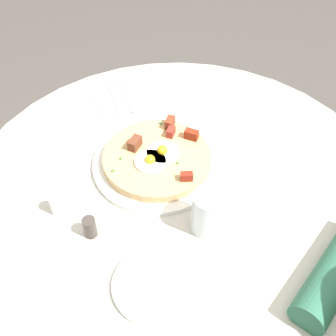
{
  "coord_description": "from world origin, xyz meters",
  "views": [
    {
      "loc": [
        -0.53,
        -0.35,
        1.46
      ],
      "look_at": [
        0.01,
        0.04,
        0.75
      ],
      "focal_mm": 43.68,
      "sensor_mm": 36.0,
      "label": 1
    }
  ],
  "objects_px": {
    "bread_plate": "(155,285)",
    "knife": "(114,95)",
    "pizza_plate": "(157,163)",
    "fork": "(126,93)",
    "water_glass": "(208,212)",
    "salt_shaker": "(56,204)",
    "pepper_shaker": "(90,227)",
    "dining_table": "(178,226)",
    "breakfast_pizza": "(157,157)"
  },
  "relations": [
    {
      "from": "pizza_plate",
      "to": "salt_shaker",
      "type": "xyz_separation_m",
      "value": [
        -0.24,
        0.09,
        0.02
      ]
    },
    {
      "from": "dining_table",
      "to": "pizza_plate",
      "type": "distance_m",
      "value": 0.2
    },
    {
      "from": "pizza_plate",
      "to": "water_glass",
      "type": "relative_size",
      "value": 3.07
    },
    {
      "from": "pepper_shaker",
      "to": "water_glass",
      "type": "bearing_deg",
      "value": -49.71
    },
    {
      "from": "water_glass",
      "to": "salt_shaker",
      "type": "relative_size",
      "value": 1.97
    },
    {
      "from": "knife",
      "to": "water_glass",
      "type": "distance_m",
      "value": 0.52
    },
    {
      "from": "fork",
      "to": "salt_shaker",
      "type": "height_order",
      "value": "salt_shaker"
    },
    {
      "from": "dining_table",
      "to": "fork",
      "type": "relative_size",
      "value": 5.7
    },
    {
      "from": "fork",
      "to": "breakfast_pizza",
      "type": "bearing_deg",
      "value": -179.61
    },
    {
      "from": "bread_plate",
      "to": "pepper_shaker",
      "type": "bearing_deg",
      "value": 85.02
    },
    {
      "from": "fork",
      "to": "water_glass",
      "type": "bearing_deg",
      "value": -174.99
    },
    {
      "from": "bread_plate",
      "to": "knife",
      "type": "bearing_deg",
      "value": 48.46
    },
    {
      "from": "dining_table",
      "to": "breakfast_pizza",
      "type": "bearing_deg",
      "value": 76.52
    },
    {
      "from": "pizza_plate",
      "to": "fork",
      "type": "bearing_deg",
      "value": 54.76
    },
    {
      "from": "breakfast_pizza",
      "to": "bread_plate",
      "type": "height_order",
      "value": "breakfast_pizza"
    },
    {
      "from": "fork",
      "to": "bread_plate",
      "type": "bearing_deg",
      "value": 170.48
    },
    {
      "from": "dining_table",
      "to": "pepper_shaker",
      "type": "relative_size",
      "value": 20.65
    },
    {
      "from": "pizza_plate",
      "to": "pepper_shaker",
      "type": "bearing_deg",
      "value": -177.94
    },
    {
      "from": "pepper_shaker",
      "to": "dining_table",
      "type": "bearing_deg",
      "value": -17.06
    },
    {
      "from": "pizza_plate",
      "to": "fork",
      "type": "height_order",
      "value": "pizza_plate"
    },
    {
      "from": "knife",
      "to": "salt_shaker",
      "type": "xyz_separation_m",
      "value": [
        -0.39,
        -0.17,
        0.02
      ]
    },
    {
      "from": "breakfast_pizza",
      "to": "salt_shaker",
      "type": "bearing_deg",
      "value": 159.29
    },
    {
      "from": "knife",
      "to": "water_glass",
      "type": "relative_size",
      "value": 1.76
    },
    {
      "from": "dining_table",
      "to": "breakfast_pizza",
      "type": "xyz_separation_m",
      "value": [
        0.02,
        0.08,
        0.2
      ]
    },
    {
      "from": "pizza_plate",
      "to": "breakfast_pizza",
      "type": "bearing_deg",
      "value": 1.26
    },
    {
      "from": "pepper_shaker",
      "to": "pizza_plate",
      "type": "bearing_deg",
      "value": 2.06
    },
    {
      "from": "fork",
      "to": "knife",
      "type": "xyz_separation_m",
      "value": [
        -0.03,
        0.02,
        0.0
      ]
    },
    {
      "from": "bread_plate",
      "to": "knife",
      "type": "xyz_separation_m",
      "value": [
        0.4,
        0.45,
        0.0
      ]
    },
    {
      "from": "fork",
      "to": "water_glass",
      "type": "relative_size",
      "value": 1.76
    },
    {
      "from": "fork",
      "to": "knife",
      "type": "bearing_deg",
      "value": 90.0
    },
    {
      "from": "breakfast_pizza",
      "to": "bread_plate",
      "type": "distance_m",
      "value": 0.32
    },
    {
      "from": "pepper_shaker",
      "to": "breakfast_pizza",
      "type": "bearing_deg",
      "value": 2.05
    },
    {
      "from": "fork",
      "to": "water_glass",
      "type": "distance_m",
      "value": 0.51
    },
    {
      "from": "pepper_shaker",
      "to": "knife",
      "type": "bearing_deg",
      "value": 35.29
    },
    {
      "from": "fork",
      "to": "salt_shaker",
      "type": "bearing_deg",
      "value": 145.47
    },
    {
      "from": "dining_table",
      "to": "fork",
      "type": "bearing_deg",
      "value": 59.54
    },
    {
      "from": "fork",
      "to": "salt_shaker",
      "type": "distance_m",
      "value": 0.44
    },
    {
      "from": "fork",
      "to": "pepper_shaker",
      "type": "height_order",
      "value": "pepper_shaker"
    },
    {
      "from": "bread_plate",
      "to": "fork",
      "type": "xyz_separation_m",
      "value": [
        0.43,
        0.43,
        0.0
      ]
    },
    {
      "from": "pizza_plate",
      "to": "knife",
      "type": "xyz_separation_m",
      "value": [
        0.14,
        0.27,
        0.0
      ]
    },
    {
      "from": "pepper_shaker",
      "to": "salt_shaker",
      "type": "bearing_deg",
      "value": 89.43
    },
    {
      "from": "water_glass",
      "to": "salt_shaker",
      "type": "xyz_separation_m",
      "value": [
        -0.16,
        0.29,
        -0.03
      ]
    },
    {
      "from": "water_glass",
      "to": "salt_shaker",
      "type": "height_order",
      "value": "water_glass"
    },
    {
      "from": "dining_table",
      "to": "water_glass",
      "type": "relative_size",
      "value": 10.03
    },
    {
      "from": "salt_shaker",
      "to": "water_glass",
      "type": "bearing_deg",
      "value": -61.33
    },
    {
      "from": "pizza_plate",
      "to": "water_glass",
      "type": "distance_m",
      "value": 0.22
    },
    {
      "from": "dining_table",
      "to": "bread_plate",
      "type": "xyz_separation_m",
      "value": [
        -0.24,
        -0.11,
        0.18
      ]
    },
    {
      "from": "bread_plate",
      "to": "salt_shaker",
      "type": "xyz_separation_m",
      "value": [
        0.02,
        0.28,
        0.02
      ]
    },
    {
      "from": "bread_plate",
      "to": "knife",
      "type": "relative_size",
      "value": 0.92
    },
    {
      "from": "knife",
      "to": "salt_shaker",
      "type": "relative_size",
      "value": 3.47
    }
  ]
}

